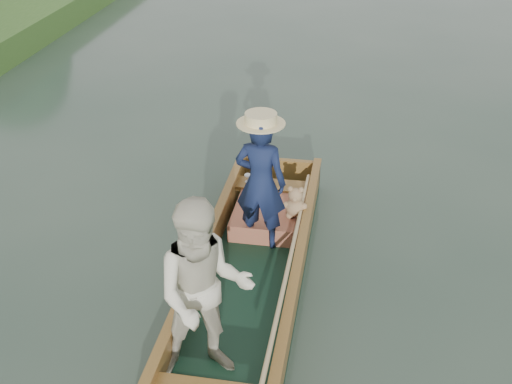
# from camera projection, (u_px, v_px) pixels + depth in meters

# --- Properties ---
(ground) EXTENTS (120.00, 120.00, 0.00)m
(ground) POSITION_uv_depth(u_px,v_px,m) (246.00, 299.00, 6.71)
(ground) COLOR #283D30
(ground) RESTS_ON ground
(punt) EXTENTS (1.21, 5.00, 1.82)m
(punt) POSITION_uv_depth(u_px,v_px,m) (237.00, 262.00, 6.24)
(punt) COLOR black
(punt) RESTS_ON ground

